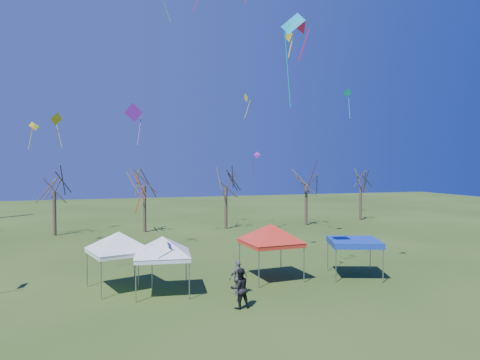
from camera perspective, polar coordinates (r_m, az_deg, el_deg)
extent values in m
plane|color=#284315|center=(21.37, -0.21, -16.36)|extent=(140.00, 140.00, 0.00)
cylinder|color=#3D2D21|center=(44.53, -23.49, -4.09)|extent=(0.32, 0.32, 4.28)
cylinder|color=#3D2D21|center=(44.13, -12.60, -3.79)|extent=(0.32, 0.32, 4.64)
cylinder|color=#3D2D21|center=(45.28, -1.89, -3.69)|extent=(0.32, 0.32, 4.49)
cylinder|color=#3D2D21|center=(48.55, 8.81, -3.34)|extent=(0.32, 0.32, 4.47)
cylinder|color=#3D2D21|center=(54.48, 15.78, -2.94)|extent=(0.32, 0.32, 4.23)
cylinder|color=gray|center=(23.03, -18.02, -12.60)|extent=(0.06, 0.06, 1.93)
cylinder|color=gray|center=(25.56, -19.72, -11.16)|extent=(0.06, 0.06, 1.93)
cylinder|color=gray|center=(23.89, -11.65, -12.02)|extent=(0.06, 0.06, 1.93)
cylinder|color=gray|center=(26.34, -13.92, -10.71)|extent=(0.06, 0.06, 1.93)
cube|color=white|center=(24.44, -15.85, -9.14)|extent=(3.60, 3.60, 0.23)
pyramid|color=white|center=(24.25, -15.87, -6.63)|extent=(3.92, 3.92, 0.96)
cylinder|color=gray|center=(22.08, -13.72, -13.29)|extent=(0.06, 0.06, 1.86)
cylinder|color=gray|center=(24.59, -13.38, -11.70)|extent=(0.06, 0.06, 1.86)
cylinder|color=gray|center=(22.09, -6.78, -13.24)|extent=(0.06, 0.06, 1.86)
cylinder|color=gray|center=(24.60, -7.19, -11.66)|extent=(0.06, 0.06, 1.86)
cube|color=white|center=(23.06, -10.29, -9.94)|extent=(3.10, 3.10, 0.22)
pyramid|color=white|center=(22.87, -10.30, -7.39)|extent=(3.92, 3.92, 0.93)
cylinder|color=gray|center=(23.89, 2.53, -11.85)|extent=(0.06, 0.06, 2.03)
cylinder|color=gray|center=(26.42, -0.07, -10.50)|extent=(0.06, 0.06, 2.03)
cylinder|color=gray|center=(25.17, 8.53, -11.15)|extent=(0.06, 0.06, 2.03)
cylinder|color=gray|center=(27.59, 5.48, -9.97)|extent=(0.06, 0.06, 2.03)
cube|color=red|center=(25.50, 4.12, -8.36)|extent=(3.28, 3.28, 0.24)
pyramid|color=red|center=(25.32, 4.13, -5.83)|extent=(4.28, 4.28, 1.01)
cylinder|color=gray|center=(25.54, 12.67, -11.12)|extent=(0.06, 0.06, 1.91)
cylinder|color=gray|center=(28.11, 11.62, -9.90)|extent=(0.06, 0.06, 1.91)
cylinder|color=gray|center=(26.17, 18.54, -10.86)|extent=(0.06, 0.06, 1.91)
cylinder|color=gray|center=(28.68, 16.97, -9.71)|extent=(0.06, 0.06, 1.91)
cube|color=#0F309F|center=(26.88, 14.97, -8.15)|extent=(3.65, 3.65, 0.23)
cube|color=#0F309F|center=(26.85, 14.98, -7.79)|extent=(3.65, 3.65, 0.11)
imported|color=black|center=(20.68, -0.03, -14.23)|extent=(1.00, 0.82, 1.90)
imported|color=slate|center=(22.71, -0.23, -12.89)|extent=(1.12, 0.66, 1.79)
cone|color=purple|center=(34.14, -13.97, 8.75)|extent=(1.56, 1.07, 1.46)
cube|color=purple|center=(33.85, -13.28, 6.32)|extent=(0.40, 0.82, 2.21)
cone|color=purple|center=(42.16, 2.29, 3.36)|extent=(0.71, 0.51, 0.71)
cube|color=purple|center=(42.22, 1.79, 1.78)|extent=(0.42, 0.70, 1.99)
cube|color=#1FA018|center=(44.03, -9.77, 21.44)|extent=(0.77, 0.67, 2.47)
cube|color=red|center=(42.29, -5.67, 22.77)|extent=(0.83, 0.27, 2.33)
cone|color=yellow|center=(44.79, -23.32, 7.50)|extent=(1.33, 1.37, 1.32)
cube|color=yellow|center=(44.89, -22.96, 5.52)|extent=(0.56, 0.53, 2.41)
cone|color=#0DCFA4|center=(45.62, 14.14, 11.23)|extent=(1.00, 0.47, 0.95)
cube|color=#0DCFA4|center=(45.50, 14.35, 9.43)|extent=(0.06, 0.43, 2.37)
cone|color=red|center=(20.38, -13.35, -0.11)|extent=(0.28, 0.84, 0.82)
cube|color=red|center=(20.23, -13.26, -2.53)|extent=(0.44, 0.06, 1.29)
cone|color=yellow|center=(37.77, -25.76, 6.53)|extent=(1.06, 1.03, 0.77)
cube|color=yellow|center=(37.53, -26.14, 4.95)|extent=(0.46, 0.53, 1.66)
cone|color=red|center=(25.38, 8.18, 19.78)|extent=(0.58, 1.08, 0.99)
cube|color=red|center=(24.77, 8.56, 17.39)|extent=(0.69, 0.08, 1.84)
cone|color=#0C9DBE|center=(21.23, 7.00, 20.11)|extent=(1.43, 1.61, 1.24)
cube|color=#0C9DBE|center=(20.81, 6.40, 14.48)|extent=(0.48, 0.31, 3.52)
cone|color=yellow|center=(23.25, 6.52, 18.58)|extent=(0.36, 0.68, 0.65)
cube|color=yellow|center=(22.97, 6.74, 17.08)|extent=(0.31, 0.13, 1.01)
cone|color=yellow|center=(41.50, 0.84, 10.91)|extent=(0.35, 0.93, 0.90)
cube|color=yellow|center=(41.07, 1.00, 9.42)|extent=(0.65, 0.09, 1.80)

